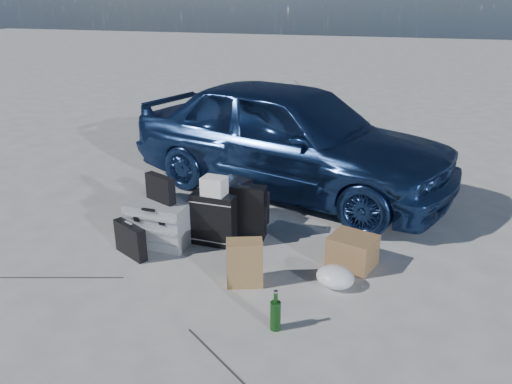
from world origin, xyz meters
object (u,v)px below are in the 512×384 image
Objects in this scene: car at (289,137)px; suitcase_right at (213,220)px; pelican_case at (163,221)px; green_bottle at (275,311)px; duffel_bag at (233,206)px; briefcase at (130,240)px; suitcase_left at (245,212)px; cardboard_box at (352,251)px.

car reaches higher than suitcase_right.
car is at bearing 66.47° from pelican_case.
green_bottle is (1.54, -1.09, -0.06)m from pelican_case.
car reaches higher than duffel_bag.
suitcase_right is (0.69, 0.48, 0.11)m from briefcase.
pelican_case is (-0.87, -1.87, -0.50)m from car.
briefcase is at bearing -109.77° from pelican_case.
duffel_bag is (-0.25, 0.31, -0.10)m from suitcase_left.
green_bottle is (1.00, -1.76, -0.02)m from duffel_bag.
car is at bearing 121.59° from cardboard_box.
green_bottle is (1.00, -1.18, -0.11)m from suitcase_right.
pelican_case is 1.89m from green_bottle.
pelican_case reaches higher than cardboard_box.
pelican_case is 1.08× the size of suitcase_left.
pelican_case is at bearing 144.62° from green_bottle.
duffel_bag is at bearing 157.82° from cardboard_box.
suitcase_left reaches higher than cardboard_box.
suitcase_right is 0.59m from duffel_bag.
pelican_case is 1.14× the size of suitcase_right.
duffel_bag is at bearing 119.66° from green_bottle.
suitcase_right reaches higher than duffel_bag.
suitcase_left is at bearing 117.46° from green_bottle.
cardboard_box is at bearing -16.94° from suitcase_left.
car reaches higher than cardboard_box.
suitcase_left reaches higher than pelican_case.
suitcase_left is at bearing 47.81° from suitcase_right.
suitcase_left is at bearing -41.37° from duffel_bag.
cardboard_box is (1.43, -0.00, -0.12)m from suitcase_right.
car is 2.54m from briefcase.
briefcase is 1.21m from suitcase_left.
suitcase_right is at bearing -79.88° from duffel_bag.
cardboard_box is at bearing -12.25° from duffel_bag.
suitcase_right is 1.55m from green_bottle.
briefcase is at bearing -145.55° from suitcase_left.
duffel_bag is 1.87× the size of cardboard_box.
suitcase_left is 1.05× the size of suitcase_right.
car is 1.87m from suitcase_right.
cardboard_box is at bearing 0.55° from suitcase_right.
green_bottle is at bearing -66.57° from suitcase_left.
briefcase is (-0.15, -0.39, -0.06)m from pelican_case.
car is 7.74× the size of suitcase_right.
suitcase_left is 1.63m from green_bottle.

